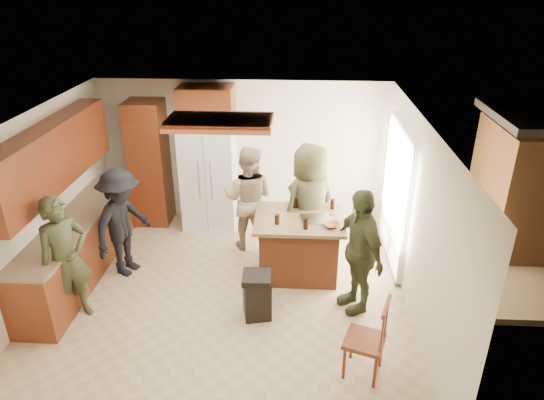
# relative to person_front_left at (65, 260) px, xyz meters

# --- Properties ---
(room_shell) EXTENTS (8.00, 5.20, 5.00)m
(room_shell) POSITION_rel_person_front_left_xyz_m (6.27, 2.19, 0.01)
(room_shell) COLOR tan
(room_shell) RESTS_ON ground
(person_front_left) EXTENTS (0.76, 0.77, 1.72)m
(person_front_left) POSITION_rel_person_front_left_xyz_m (0.00, 0.00, 0.00)
(person_front_left) COLOR #343921
(person_front_left) RESTS_ON ground
(person_behind_left) EXTENTS (0.91, 0.65, 1.73)m
(person_behind_left) POSITION_rel_person_front_left_xyz_m (2.10, 1.93, 0.00)
(person_behind_left) COLOR tan
(person_behind_left) RESTS_ON ground
(person_behind_right) EXTENTS (1.10, 1.04, 1.89)m
(person_behind_right) POSITION_rel_person_front_left_xyz_m (3.05, 1.61, 0.08)
(person_behind_right) COLOR #393A21
(person_behind_right) RESTS_ON ground
(person_side_right) EXTENTS (0.89, 1.14, 1.73)m
(person_side_right) POSITION_rel_person_front_left_xyz_m (3.67, 0.42, 0.00)
(person_side_right) COLOR #3E4427
(person_side_right) RESTS_ON ground
(person_counter) EXTENTS (0.85, 1.17, 1.65)m
(person_counter) POSITION_rel_person_front_left_xyz_m (0.35, 1.07, -0.04)
(person_counter) COLOR black
(person_counter) RESTS_ON ground
(left_cabinetry) EXTENTS (0.64, 3.00, 2.30)m
(left_cabinetry) POSITION_rel_person_front_left_xyz_m (-0.35, 0.95, 0.10)
(left_cabinetry) COLOR maroon
(left_cabinetry) RESTS_ON ground
(back_wall_units) EXTENTS (1.80, 0.60, 2.45)m
(back_wall_units) POSITION_rel_person_front_left_xyz_m (0.56, 2.75, 0.52)
(back_wall_units) COLOR maroon
(back_wall_units) RESTS_ON ground
(refrigerator) EXTENTS (0.90, 0.76, 1.80)m
(refrigerator) POSITION_rel_person_front_left_xyz_m (1.34, 2.67, 0.04)
(refrigerator) COLOR white
(refrigerator) RESTS_ON ground
(kitchen_island) EXTENTS (1.28, 1.03, 0.93)m
(kitchen_island) POSITION_rel_person_front_left_xyz_m (2.91, 1.19, -0.39)
(kitchen_island) COLOR #9D4C28
(kitchen_island) RESTS_ON ground
(island_items) EXTENTS (0.94, 0.76, 0.15)m
(island_items) POSITION_rel_person_front_left_xyz_m (3.14, 1.11, 0.11)
(island_items) COLOR silver
(island_items) RESTS_ON kitchen_island
(trash_bin) EXTENTS (0.40, 0.40, 0.63)m
(trash_bin) POSITION_rel_person_front_left_xyz_m (2.38, 0.15, -0.54)
(trash_bin) COLOR black
(trash_bin) RESTS_ON ground
(spindle_chair) EXTENTS (0.53, 0.53, 0.99)m
(spindle_chair) POSITION_rel_person_front_left_xyz_m (3.66, -0.79, -0.41)
(spindle_chair) COLOR maroon
(spindle_chair) RESTS_ON ground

